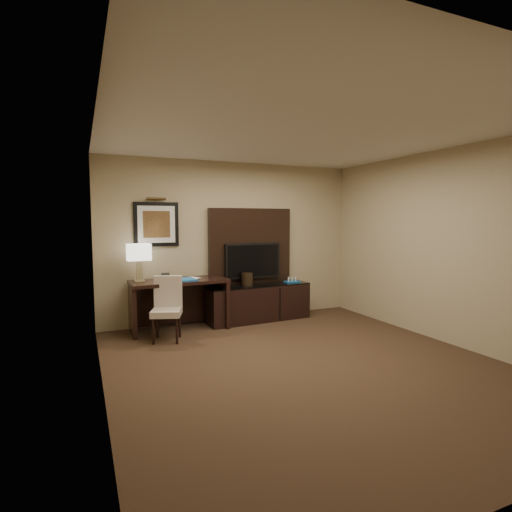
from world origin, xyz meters
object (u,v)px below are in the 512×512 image
table_lamp (139,264)px  minibar_tray (292,280)px  tv (253,261)px  ice_bucket (247,279)px  desk (179,305)px  credenza (258,302)px  desk_phone (164,278)px  desk_chair (167,312)px

table_lamp → minibar_tray: table_lamp is taller
tv → ice_bucket: 0.36m
tv → table_lamp: tv is taller
desk → credenza: size_ratio=0.82×
desk → table_lamp: bearing=169.3°
desk_phone → table_lamp: bearing=170.0°
credenza → desk_phone: size_ratio=9.91×
minibar_tray → desk_phone: bearing=-179.5°
tv → ice_bucket: (-0.16, -0.14, -0.29)m
tv → desk_phone: bearing=-173.4°
table_lamp → minibar_tray: (2.61, -0.05, -0.38)m
desk → ice_bucket: 1.22m
desk_phone → tv: bearing=8.3°
desk → desk_phone: (-0.23, 0.01, 0.44)m
desk → desk_phone: 0.50m
credenza → desk_phone: (-1.60, -0.04, 0.53)m
desk → desk_chair: (-0.30, -0.51, 0.03)m
tv → credenza: bearing=-73.2°
desk_chair → ice_bucket: (1.47, 0.56, 0.31)m
ice_bucket → desk_phone: bearing=-178.3°
desk → credenza: desk is taller
desk_chair → ice_bucket: 1.60m
tv → minibar_tray: tv is taller
desk → tv: bearing=5.8°
table_lamp → ice_bucket: bearing=-1.1°
desk_phone → ice_bucket: desk_phone is taller
desk → tv: (1.33, 0.19, 0.62)m
tv → minibar_tray: size_ratio=3.70×
table_lamp → desk: bearing=-8.3°
tv → table_lamp: (-1.91, -0.10, 0.03)m
credenza → desk_phone: 1.68m
tv → minibar_tray: 0.79m
tv → table_lamp: size_ratio=1.92×
desk_chair → minibar_tray: bearing=32.8°
desk_chair → minibar_tray: 2.40m
tv → desk_chair: tv is taller
credenza → desk_chair: bearing=-164.7°
credenza → tv: size_ratio=1.80×
tv → ice_bucket: tv is taller
desk_phone → minibar_tray: size_ratio=0.67×
tv → desk_chair: bearing=-156.9°
credenza → desk: bearing=179.0°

